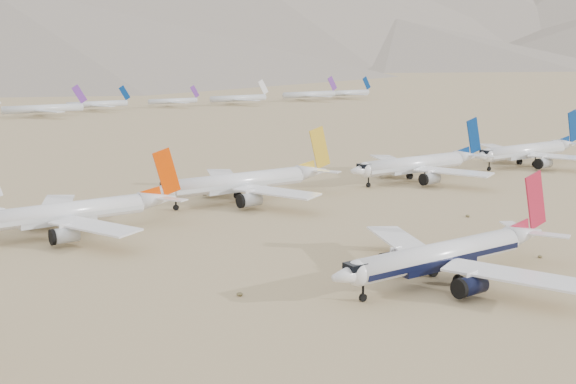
% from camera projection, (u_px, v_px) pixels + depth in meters
% --- Properties ---
extents(ground, '(7000.00, 7000.00, 0.00)m').
position_uv_depth(ground, '(451.00, 285.00, 114.35)').
color(ground, '#988159').
rests_on(ground, ground).
extents(main_airliner, '(45.30, 44.25, 15.99)m').
position_uv_depth(main_airliner, '(449.00, 254.00, 115.93)').
color(main_airliner, white).
rests_on(main_airliner, ground).
extents(row2_navy_widebody, '(47.42, 46.37, 16.87)m').
position_uv_depth(row2_navy_widebody, '(419.00, 164.00, 204.35)').
color(row2_navy_widebody, white).
rests_on(row2_navy_widebody, ground).
extents(row2_gold_tail, '(48.12, 47.06, 17.13)m').
position_uv_depth(row2_gold_tail, '(246.00, 182.00, 176.77)').
color(row2_gold_tail, white).
rests_on(row2_gold_tail, ground).
extents(row2_orange_tail, '(44.98, 44.00, 16.04)m').
position_uv_depth(row2_orange_tail, '(71.00, 213.00, 144.73)').
color(row2_orange_tail, white).
rests_on(row2_orange_tail, ground).
extents(row2_blue_far, '(47.72, 46.66, 16.96)m').
position_uv_depth(row2_blue_far, '(529.00, 151.00, 230.73)').
color(row2_blue_far, white).
rests_on(row2_blue_far, ground).
extents(distant_storage_row, '(563.62, 62.18, 15.07)m').
position_uv_depth(distant_storage_row, '(19.00, 108.00, 401.57)').
color(distant_storage_row, silver).
rests_on(distant_storage_row, ground).
extents(foothills, '(4637.50, 1395.00, 155.00)m').
position_uv_depth(foothills, '(200.00, 32.00, 1283.92)').
color(foothills, slate).
rests_on(foothills, ground).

